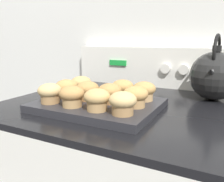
# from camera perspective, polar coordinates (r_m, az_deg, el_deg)

# --- Properties ---
(wall_back) EXTENTS (8.00, 0.05, 2.40)m
(wall_back) POSITION_cam_1_polar(r_m,az_deg,el_deg) (1.13, 11.62, 17.35)
(wall_back) COLOR silver
(wall_back) RESTS_ON ground_plane
(control_panel) EXTENTS (0.76, 0.07, 0.17)m
(control_panel) POSITION_cam_1_polar(r_m,az_deg,el_deg) (1.08, 10.44, 5.70)
(control_panel) COLOR white
(control_panel) RESTS_ON stove_range
(muffin_pan) EXTENTS (0.36, 0.28, 0.02)m
(muffin_pan) POSITION_cam_1_polar(r_m,az_deg,el_deg) (0.73, -3.33, -3.38)
(muffin_pan) COLOR #28282D
(muffin_pan) RESTS_ON stove_range
(muffin_r0_c0) EXTENTS (0.07, 0.07, 0.06)m
(muffin_r0_c0) POSITION_cam_1_polar(r_m,az_deg,el_deg) (0.73, -14.72, -0.40)
(muffin_r0_c0) COLOR #A37A4C
(muffin_r0_c0) RESTS_ON muffin_pan
(muffin_r0_c1) EXTENTS (0.07, 0.07, 0.06)m
(muffin_r0_c1) POSITION_cam_1_polar(r_m,az_deg,el_deg) (0.67, -9.63, -1.14)
(muffin_r0_c1) COLOR tan
(muffin_r0_c1) RESTS_ON muffin_pan
(muffin_r0_c2) EXTENTS (0.07, 0.07, 0.06)m
(muffin_r0_c2) POSITION_cam_1_polar(r_m,az_deg,el_deg) (0.63, -3.77, -1.95)
(muffin_r0_c2) COLOR tan
(muffin_r0_c2) RESTS_ON muffin_pan
(muffin_r0_c3) EXTENTS (0.07, 0.07, 0.06)m
(muffin_r0_c3) POSITION_cam_1_polar(r_m,az_deg,el_deg) (0.59, 2.59, -2.79)
(muffin_r0_c3) COLOR #A37A4C
(muffin_r0_c3) RESTS_ON muffin_pan
(muffin_r1_c0) EXTENTS (0.07, 0.07, 0.06)m
(muffin_r1_c0) POSITION_cam_1_polar(r_m,az_deg,el_deg) (0.78, -10.89, 0.69)
(muffin_r1_c0) COLOR tan
(muffin_r1_c0) RESTS_ON muffin_pan
(muffin_r1_c1) EXTENTS (0.07, 0.07, 0.06)m
(muffin_r1_c1) POSITION_cam_1_polar(r_m,az_deg,el_deg) (0.74, -5.89, 0.18)
(muffin_r1_c1) COLOR olive
(muffin_r1_c1) RESTS_ON muffin_pan
(muffin_r1_c2) EXTENTS (0.07, 0.07, 0.06)m
(muffin_r1_c2) POSITION_cam_1_polar(r_m,az_deg,el_deg) (0.70, -0.57, -0.44)
(muffin_r1_c2) COLOR olive
(muffin_r1_c2) RESTS_ON muffin_pan
(muffin_r1_c3) EXTENTS (0.07, 0.07, 0.06)m
(muffin_r1_c3) POSITION_cam_1_polar(r_m,az_deg,el_deg) (0.66, 5.68, -1.23)
(muffin_r1_c3) COLOR tan
(muffin_r1_c3) RESTS_ON muffin_pan
(muffin_r2_c0) EXTENTS (0.07, 0.07, 0.06)m
(muffin_r2_c0) POSITION_cam_1_polar(r_m,az_deg,el_deg) (0.85, -7.43, 1.68)
(muffin_r2_c0) COLOR olive
(muffin_r2_c0) RESTS_ON muffin_pan
(muffin_r2_c2) EXTENTS (0.07, 0.07, 0.06)m
(muffin_r2_c2) POSITION_cam_1_polar(r_m,az_deg,el_deg) (0.77, 2.41, 0.69)
(muffin_r2_c2) COLOR tan
(muffin_r2_c2) RESTS_ON muffin_pan
(muffin_r2_c3) EXTENTS (0.07, 0.07, 0.06)m
(muffin_r2_c3) POSITION_cam_1_polar(r_m,az_deg,el_deg) (0.74, 7.75, 0.09)
(muffin_r2_c3) COLOR tan
(muffin_r2_c3) RESTS_ON muffin_pan
(tea_kettle) EXTENTS (0.17, 0.20, 0.23)m
(tea_kettle) POSITION_cam_1_polar(r_m,az_deg,el_deg) (0.89, 23.42, 3.55)
(tea_kettle) COLOR black
(tea_kettle) RESTS_ON stove_range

